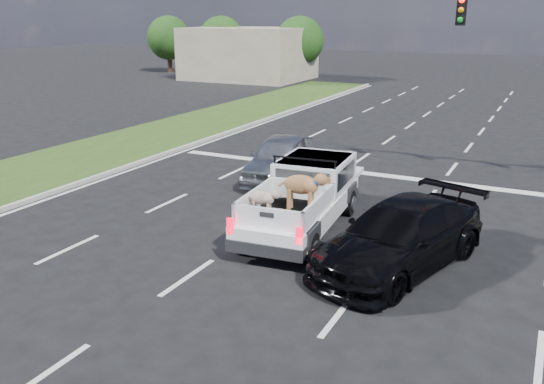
# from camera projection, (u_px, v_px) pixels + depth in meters

# --- Properties ---
(ground) EXTENTS (160.00, 160.00, 0.00)m
(ground) POSITION_uv_depth(u_px,v_px,m) (259.00, 294.00, 11.74)
(ground) COLOR black
(ground) RESTS_ON ground
(road_markings) EXTENTS (17.75, 60.00, 0.01)m
(road_markings) POSITION_uv_depth(u_px,v_px,m) (360.00, 204.00, 17.34)
(road_markings) COLOR silver
(road_markings) RESTS_ON ground
(grass_median_left) EXTENTS (5.00, 60.00, 0.10)m
(grass_median_left) POSITION_uv_depth(u_px,v_px,m) (64.00, 164.00, 21.77)
(grass_median_left) COLOR #244214
(grass_median_left) RESTS_ON ground
(curb_left) EXTENTS (0.15, 60.00, 0.14)m
(curb_left) POSITION_uv_depth(u_px,v_px,m) (115.00, 171.00, 20.71)
(curb_left) COLOR #A4A197
(curb_left) RESTS_ON ground
(building_left) EXTENTS (10.00, 8.00, 4.40)m
(building_left) POSITION_uv_depth(u_px,v_px,m) (249.00, 54.00, 50.40)
(building_left) COLOR #B6A98B
(building_left) RESTS_ON ground
(tree_far_a) EXTENTS (4.20, 4.20, 5.40)m
(tree_far_a) POSITION_uv_depth(u_px,v_px,m) (169.00, 38.00, 56.06)
(tree_far_a) COLOR #332114
(tree_far_a) RESTS_ON ground
(tree_far_b) EXTENTS (4.20, 4.20, 5.40)m
(tree_far_b) POSITION_uv_depth(u_px,v_px,m) (221.00, 39.00, 53.50)
(tree_far_b) COLOR #332114
(tree_far_b) RESTS_ON ground
(tree_far_c) EXTENTS (4.20, 4.20, 5.40)m
(tree_far_c) POSITION_uv_depth(u_px,v_px,m) (300.00, 41.00, 50.08)
(tree_far_c) COLOR #332114
(tree_far_c) RESTS_ON ground
(pickup_truck) EXTENTS (2.33, 5.30, 1.93)m
(pickup_truck) POSITION_uv_depth(u_px,v_px,m) (304.00, 196.00, 15.07)
(pickup_truck) COLOR black
(pickup_truck) RESTS_ON ground
(silver_sedan) EXTENTS (2.54, 4.71, 1.52)m
(silver_sedan) POSITION_uv_depth(u_px,v_px,m) (281.00, 158.00, 19.71)
(silver_sedan) COLOR #B4B6BB
(silver_sedan) RESTS_ON ground
(black_coupe) EXTENTS (3.48, 5.47, 1.48)m
(black_coupe) POSITION_uv_depth(u_px,v_px,m) (400.00, 236.00, 12.79)
(black_coupe) COLOR black
(black_coupe) RESTS_ON ground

